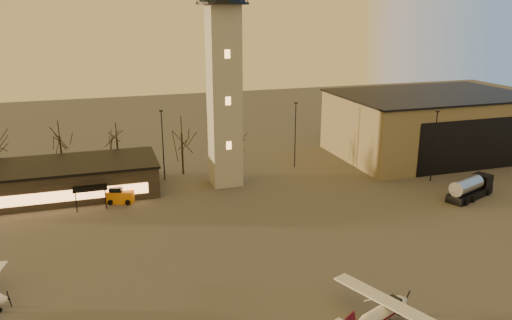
% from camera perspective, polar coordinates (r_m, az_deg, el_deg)
% --- Properties ---
extents(ground, '(220.00, 220.00, 0.00)m').
position_cam_1_polar(ground, '(44.56, 6.55, -14.92)').
color(ground, '#474441').
rests_on(ground, ground).
extents(control_tower, '(6.80, 6.80, 32.60)m').
position_cam_1_polar(control_tower, '(66.73, -3.71, 10.69)').
color(control_tower, '#A3A19B').
rests_on(control_tower, ground).
extents(hangar, '(30.60, 20.60, 10.30)m').
position_cam_1_polar(hangar, '(87.88, 19.19, 3.87)').
color(hangar, '#817455').
rests_on(hangar, ground).
extents(terminal, '(25.40, 12.20, 4.30)m').
position_cam_1_polar(terminal, '(69.88, -21.68, -2.11)').
color(terminal, black).
rests_on(terminal, ground).
extents(light_poles, '(58.50, 12.25, 10.14)m').
position_cam_1_polar(light_poles, '(69.80, -3.35, 1.84)').
color(light_poles, black).
rests_on(light_poles, ground).
extents(tree_row, '(37.20, 9.20, 8.80)m').
position_cam_1_polar(tree_row, '(75.59, -15.43, 2.84)').
color(tree_row, black).
rests_on(tree_row, ground).
extents(cessna_front, '(8.07, 9.79, 2.77)m').
position_cam_1_polar(cessna_front, '(41.32, 14.51, -16.63)').
color(cessna_front, silver).
rests_on(cessna_front, ground).
extents(fuel_truck, '(8.05, 4.85, 2.88)m').
position_cam_1_polar(fuel_truck, '(70.12, 23.26, -3.11)').
color(fuel_truck, black).
rests_on(fuel_truck, ground).
extents(service_cart, '(3.68, 2.90, 2.09)m').
position_cam_1_polar(service_cart, '(65.41, -15.26, -4.02)').
color(service_cart, orange).
rests_on(service_cart, ground).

